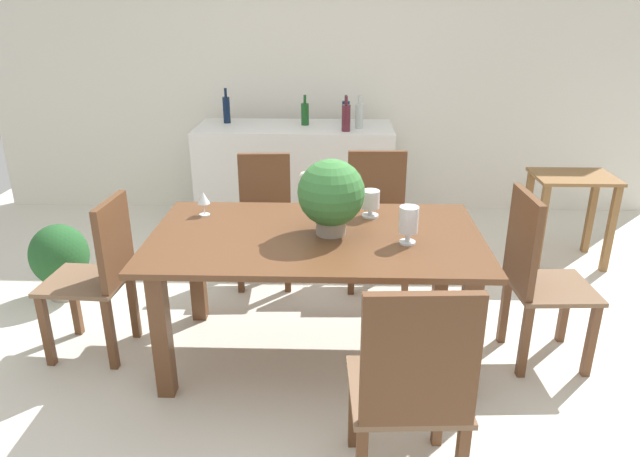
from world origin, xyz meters
The scene contains 20 objects.
ground_plane centered at (0.00, 0.00, 0.00)m, with size 7.04×7.04×0.00m, color silver.
back_wall centered at (0.00, 2.60, 1.30)m, with size 6.40×0.10×2.60m, color silver.
dining_table centered at (0.00, -0.04, 0.65)m, with size 1.81×1.04×0.77m.
chair_foot_end centered at (1.22, -0.04, 0.55)m, with size 0.46×0.45×1.01m.
chair_near_right centered at (0.41, -1.09, 0.56)m, with size 0.49×0.49×1.02m.
chair_far_left centered at (-0.41, 0.99, 0.52)m, with size 0.43×0.42×0.93m.
chair_far_right centered at (0.41, 1.00, 0.54)m, with size 0.47×0.43×0.95m.
chair_head_end centered at (-1.23, -0.04, 0.53)m, with size 0.47×0.43×0.95m.
flower_centerpiece centered at (0.08, -0.02, 0.99)m, with size 0.36×0.36×0.42m.
crystal_vase_left centered at (0.49, -0.15, 0.89)m, with size 0.10×0.10×0.20m.
crystal_vase_center_near centered at (0.31, 0.25, 0.86)m, with size 0.11×0.11×0.16m.
wine_glass centered at (-0.67, 0.25, 0.87)m, with size 0.07×0.07×0.14m.
kitchen_counter centered at (-0.26, 2.02, 0.47)m, with size 1.70×0.67×0.94m, color silver.
wine_bottle_green centered at (0.29, 1.94, 1.05)m, with size 0.06×0.06×0.28m.
wine_bottle_dark centered at (0.18, 1.83, 1.05)m, with size 0.07×0.07×0.29m.
wine_bottle_clear centered at (-0.17, 2.07, 1.04)m, with size 0.07×0.07×0.26m.
wine_bottle_amber centered at (-0.87, 2.14, 1.06)m, with size 0.06×0.06×0.31m.
wine_bottle_tall centered at (0.18, 2.19, 1.04)m, with size 0.07×0.07×0.24m.
side_table centered at (1.93, 1.34, 0.52)m, with size 0.60×0.45×0.71m.
potted_plant_floor centered at (-1.80, 0.63, 0.29)m, with size 0.40×0.40×0.53m.
Camera 1 is at (0.11, -2.96, 1.96)m, focal length 32.40 mm.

